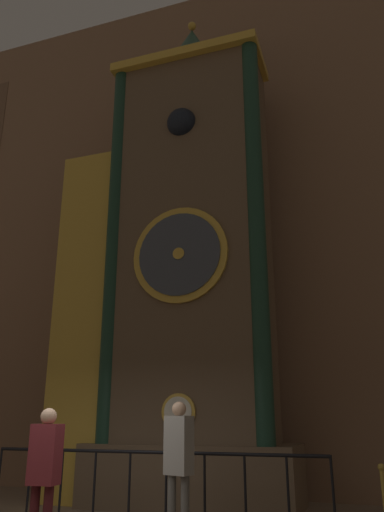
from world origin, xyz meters
TOP-DOWN VIEW (x-y plane):
  - cathedral_back_wall at (-0.09, 5.63)m, footprint 24.00×0.32m
  - clock_tower at (-0.04, 4.12)m, footprint 4.81×1.77m
  - railing_fence at (0.40, 2.09)m, footprint 5.22×0.05m
  - visitor_near at (-0.15, 0.31)m, footprint 0.35×0.24m
  - visitor_far at (1.13, 1.41)m, footprint 0.39×0.31m

SIDE VIEW (x-z plane):
  - railing_fence at x=0.40m, z-range 0.06..1.13m
  - visitor_near at x=-0.15m, z-range 0.16..1.80m
  - visitor_far at x=1.13m, z-range 0.17..1.91m
  - clock_tower at x=-0.04m, z-range -0.83..9.84m
  - cathedral_back_wall at x=-0.09m, z-range -0.01..12.81m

